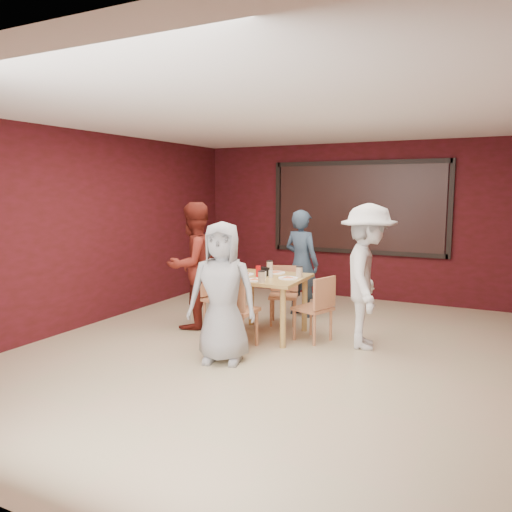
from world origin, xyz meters
The scene contains 11 objects.
floor centered at (0.00, 0.00, 0.00)m, with size 7.00×7.00×0.00m, color tan.
window_blinds centered at (0.00, 3.45, 1.65)m, with size 3.00×0.02×1.50m, color black.
dining_table centered at (-0.45, 0.59, 0.71)m, with size 1.06×1.06×0.96m.
chair_front centered at (-0.54, -0.15, 0.54)m, with size 0.47×0.47×0.96m.
chair_back centered at (-0.49, 1.30, 0.48)m, with size 0.52×0.52×0.84m.
chair_left centered at (-1.18, 0.56, 0.51)m, with size 0.50×0.50×0.90m.
chair_right centered at (0.27, 0.64, 0.49)m, with size 0.53×0.53×0.86m.
diner_front centered at (-0.44, -0.56, 0.81)m, with size 0.79×0.51×1.62m, color #9C9C9C.
diner_back centered at (-0.43, 1.84, 0.83)m, with size 0.61×0.40×1.66m, color #2D3E50.
diner_left centered at (-1.55, 0.51, 0.90)m, with size 0.87×0.68×1.80m, color maroon.
diner_right centered at (0.90, 0.70, 0.90)m, with size 1.17×0.67×1.80m, color silver.
Camera 1 is at (2.40, -5.36, 1.97)m, focal length 35.00 mm.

